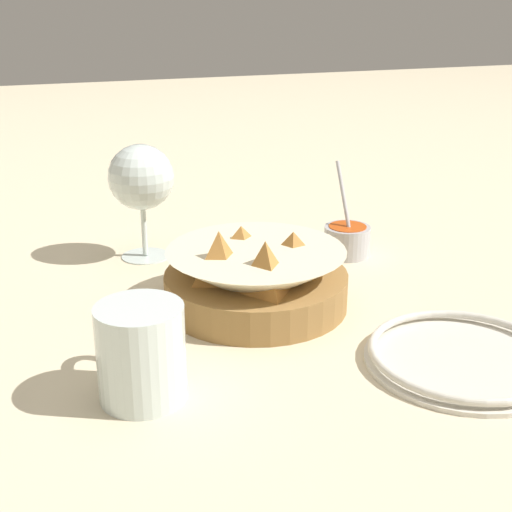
{
  "coord_description": "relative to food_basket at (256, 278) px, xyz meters",
  "views": [
    {
      "loc": [
        -0.72,
        0.22,
        0.33
      ],
      "look_at": [
        -0.04,
        -0.02,
        0.06
      ],
      "focal_mm": 50.0,
      "sensor_mm": 36.0,
      "label": 1
    }
  ],
  "objects": [
    {
      "name": "food_basket",
      "position": [
        0.0,
        0.0,
        0.0
      ],
      "size": [
        0.2,
        0.2,
        0.09
      ],
      "color": "olive",
      "rests_on": "ground_plane"
    },
    {
      "name": "wine_glass",
      "position": [
        0.19,
        0.09,
        0.07
      ],
      "size": [
        0.08,
        0.08,
        0.15
      ],
      "color": "silver",
      "rests_on": "ground_plane"
    },
    {
      "name": "beer_mug",
      "position": [
        -0.14,
        0.15,
        0.01
      ],
      "size": [
        0.11,
        0.08,
        0.09
      ],
      "color": "silver",
      "rests_on": "ground_plane"
    },
    {
      "name": "sauce_cup",
      "position": [
        0.11,
        -0.16,
        -0.01
      ],
      "size": [
        0.07,
        0.06,
        0.12
      ],
      "color": "#B7B7BC",
      "rests_on": "ground_plane"
    },
    {
      "name": "ground_plane",
      "position": [
        0.04,
        0.02,
        -0.03
      ],
      "size": [
        4.0,
        4.0,
        0.0
      ],
      "primitive_type": "plane",
      "color": "beige"
    },
    {
      "name": "side_plate",
      "position": [
        -0.19,
        -0.14,
        -0.03
      ],
      "size": [
        0.18,
        0.18,
        0.01
      ],
      "color": "silver",
      "rests_on": "ground_plane"
    }
  ]
}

